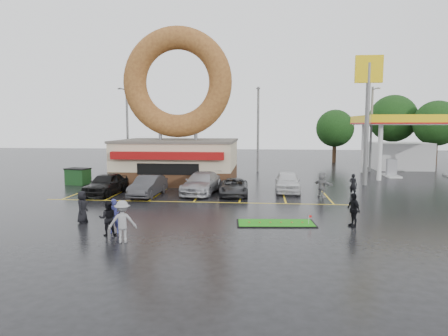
# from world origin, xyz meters

# --- Properties ---
(ground) EXTENTS (120.00, 120.00, 0.00)m
(ground) POSITION_xyz_m (0.00, 0.00, 0.00)
(ground) COLOR black
(ground) RESTS_ON ground
(donut_shop) EXTENTS (10.20, 8.70, 13.50)m
(donut_shop) POSITION_xyz_m (-3.00, 12.97, 4.46)
(donut_shop) COLOR #472B19
(donut_shop) RESTS_ON ground
(gas_station) EXTENTS (12.30, 13.65, 5.90)m
(gas_station) POSITION_xyz_m (20.00, 20.94, 3.70)
(gas_station) COLOR silver
(gas_station) RESTS_ON ground
(shell_sign) EXTENTS (2.20, 0.36, 10.60)m
(shell_sign) POSITION_xyz_m (13.00, 12.00, 7.38)
(shell_sign) COLOR slate
(shell_sign) RESTS_ON ground
(streetlight_left) EXTENTS (0.40, 2.21, 9.00)m
(streetlight_left) POSITION_xyz_m (-10.00, 19.92, 4.78)
(streetlight_left) COLOR slate
(streetlight_left) RESTS_ON ground
(streetlight_mid) EXTENTS (0.40, 2.21, 9.00)m
(streetlight_mid) POSITION_xyz_m (4.00, 20.92, 4.78)
(streetlight_mid) COLOR slate
(streetlight_mid) RESTS_ON ground
(streetlight_right) EXTENTS (0.40, 2.21, 9.00)m
(streetlight_right) POSITION_xyz_m (16.00, 21.92, 4.78)
(streetlight_right) COLOR slate
(streetlight_right) RESTS_ON ground
(tree_far_a) EXTENTS (5.60, 5.60, 8.00)m
(tree_far_a) POSITION_xyz_m (26.00, 30.00, 5.18)
(tree_far_a) COLOR #332114
(tree_far_a) RESTS_ON ground
(tree_far_c) EXTENTS (6.30, 6.30, 9.00)m
(tree_far_c) POSITION_xyz_m (22.00, 34.00, 5.84)
(tree_far_c) COLOR #332114
(tree_far_c) RESTS_ON ground
(tree_far_d) EXTENTS (4.90, 4.90, 7.00)m
(tree_far_d) POSITION_xyz_m (14.00, 32.00, 4.53)
(tree_far_d) COLOR #332114
(tree_far_d) RESTS_ON ground
(car_black) EXTENTS (2.24, 4.75, 1.57)m
(car_black) POSITION_xyz_m (-6.76, 5.63, 0.79)
(car_black) COLOR black
(car_black) RESTS_ON ground
(car_dgrey) EXTENTS (1.86, 4.48, 1.44)m
(car_dgrey) POSITION_xyz_m (-3.55, 5.27, 0.72)
(car_dgrey) COLOR #313133
(car_dgrey) RESTS_ON ground
(car_silver) EXTENTS (2.82, 5.55, 1.54)m
(car_silver) POSITION_xyz_m (0.06, 6.76, 0.77)
(car_silver) COLOR #9C9BA0
(car_silver) RESTS_ON ground
(car_grey) EXTENTS (2.16, 4.36, 1.19)m
(car_grey) POSITION_xyz_m (2.46, 6.17, 0.59)
(car_grey) COLOR #2B2B2E
(car_grey) RESTS_ON ground
(car_white) EXTENTS (1.91, 4.55, 1.54)m
(car_white) POSITION_xyz_m (6.36, 8.00, 0.77)
(car_white) COLOR silver
(car_white) RESTS_ON ground
(person_blue) EXTENTS (0.66, 0.51, 1.59)m
(person_blue) POSITION_xyz_m (-2.38, -4.31, 0.80)
(person_blue) COLOR navy
(person_blue) RESTS_ON ground
(person_blackjkt) EXTENTS (0.92, 0.81, 1.60)m
(person_blackjkt) POSITION_xyz_m (-2.52, -4.75, 0.80)
(person_blackjkt) COLOR black
(person_blackjkt) RESTS_ON ground
(person_hoodie) EXTENTS (1.31, 0.96, 1.82)m
(person_hoodie) POSITION_xyz_m (-1.47, -5.75, 0.91)
(person_hoodie) COLOR gray
(person_hoodie) RESTS_ON ground
(person_bystander) EXTENTS (0.57, 0.84, 1.66)m
(person_bystander) POSITION_xyz_m (-4.73, -2.59, 0.83)
(person_bystander) COLOR black
(person_bystander) RESTS_ON ground
(person_cameraman) EXTENTS (0.72, 1.06, 1.67)m
(person_cameraman) POSITION_xyz_m (8.95, -2.03, 0.84)
(person_cameraman) COLOR black
(person_cameraman) RESTS_ON ground
(person_walker_near) EXTENTS (1.41, 1.58, 1.74)m
(person_walker_near) POSITION_xyz_m (8.60, 5.98, 0.87)
(person_walker_near) COLOR gray
(person_walker_near) RESTS_ON ground
(person_walker_far) EXTENTS (0.68, 0.64, 1.56)m
(person_walker_far) POSITION_xyz_m (10.90, 6.83, 0.78)
(person_walker_far) COLOR black
(person_walker_far) RESTS_ON ground
(dumpster) EXTENTS (2.03, 1.59, 1.30)m
(dumpster) POSITION_xyz_m (-10.99, 10.09, 0.65)
(dumpster) COLOR #18401A
(dumpster) RESTS_ON ground
(putting_green) EXTENTS (4.09, 2.04, 0.50)m
(putting_green) POSITION_xyz_m (5.16, -1.88, 0.03)
(putting_green) COLOR black
(putting_green) RESTS_ON ground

